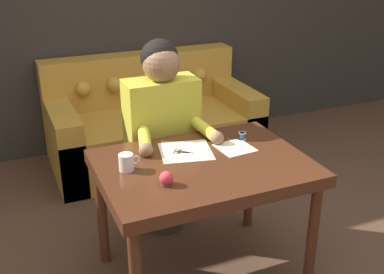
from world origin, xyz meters
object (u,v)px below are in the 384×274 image
at_px(thread_spool, 242,136).
at_px(pin_cushion, 166,179).
at_px(person, 163,135).
at_px(couch, 152,125).
at_px(scissors, 185,153).
at_px(mug, 127,162).
at_px(dining_table, 203,176).

distance_m(thread_spool, pin_cushion, 0.69).
distance_m(person, pin_cushion, 0.77).
relative_size(thread_spool, pin_cushion, 0.63).
bearing_deg(person, couch, 75.66).
relative_size(scissors, pin_cushion, 2.74).
bearing_deg(person, mug, -126.93).
bearing_deg(couch, pin_cushion, -105.96).
relative_size(dining_table, thread_spool, 24.84).
distance_m(dining_table, mug, 0.43).
height_order(couch, thread_spool, couch).
bearing_deg(thread_spool, person, 133.41).
relative_size(dining_table, mug, 9.89).
xyz_separation_m(couch, scissors, (-0.29, -1.48, 0.43)).
relative_size(couch, scissors, 8.86).
distance_m(mug, pin_cushion, 0.26).
distance_m(dining_table, person, 0.57).
xyz_separation_m(mug, thread_spool, (0.74, 0.11, -0.02)).
height_order(couch, mug, couch).
relative_size(dining_table, couch, 0.64).
relative_size(dining_table, person, 0.87).
distance_m(dining_table, thread_spool, 0.40).
height_order(person, scissors, person).
relative_size(mug, thread_spool, 2.51).
xyz_separation_m(scissors, mug, (-0.36, -0.07, 0.04)).
xyz_separation_m(couch, person, (-0.27, -1.06, 0.37)).
bearing_deg(thread_spool, pin_cushion, -150.57).
height_order(dining_table, mug, mug).
height_order(dining_table, couch, couch).
bearing_deg(pin_cushion, scissors, 53.54).
height_order(person, mug, person).
bearing_deg(mug, pin_cushion, -59.51).
xyz_separation_m(dining_table, pin_cushion, (-0.27, -0.16, 0.12)).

